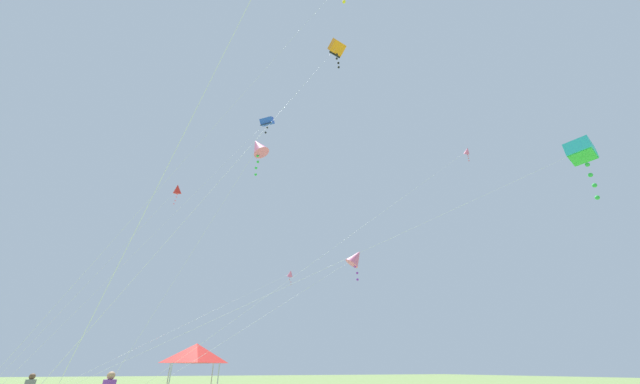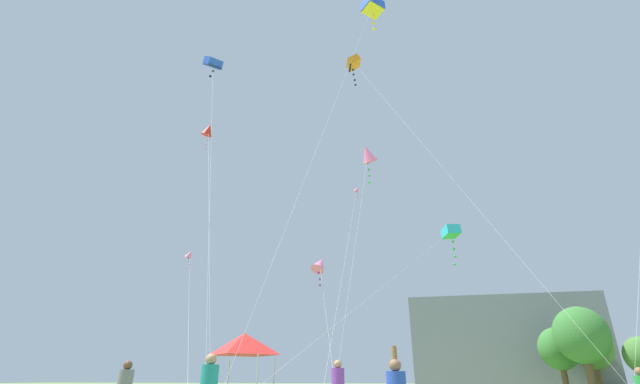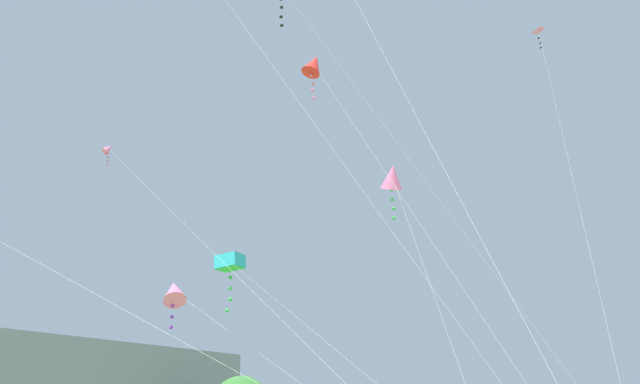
% 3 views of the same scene
% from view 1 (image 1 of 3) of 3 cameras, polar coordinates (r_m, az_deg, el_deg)
% --- Properties ---
extents(festival_tent, '(2.42, 2.42, 3.09)m').
position_cam_1_polar(festival_tent, '(20.89, -19.26, -23.18)').
color(festival_tent, '#B7B7BC').
rests_on(festival_tent, ground).
extents(kite_pink_diamond_0, '(9.38, 15.07, 9.35)m').
position_cam_1_polar(kite_pink_diamond_0, '(30.33, -4.89, -12.93)').
color(kite_pink_diamond_0, silver).
rests_on(kite_pink_diamond_0, ground).
extents(kite_pink_diamond_1, '(1.66, 22.79, 18.22)m').
position_cam_1_polar(kite_pink_diamond_1, '(31.31, 22.30, 5.96)').
color(kite_pink_diamond_1, silver).
rests_on(kite_pink_diamond_1, ground).
extents(kite_orange_box_2, '(9.62, 11.20, 22.93)m').
position_cam_1_polar(kite_orange_box_2, '(27.35, 2.71, 22.01)').
color(kite_orange_box_2, silver).
rests_on(kite_orange_box_2, ground).
extents(kite_red_diamond_5, '(4.56, 5.93, 12.68)m').
position_cam_1_polar(kite_red_diamond_5, '(24.65, -21.89, 0.37)').
color(kite_red_diamond_5, silver).
rests_on(kite_red_diamond_5, ground).
extents(kite_pink_diamond_6, '(4.09, 13.21, 8.96)m').
position_cam_1_polar(kite_pink_diamond_6, '(22.90, 5.74, -10.42)').
color(kite_pink_diamond_6, silver).
rests_on(kite_pink_diamond_6, ground).
extents(kite_cyan_box_7, '(9.85, 26.26, 13.30)m').
position_cam_1_polar(kite_cyan_box_7, '(24.72, 36.24, 5.15)').
color(kite_cyan_box_7, silver).
rests_on(kite_cyan_box_7, ground).
extents(kite_pink_diamond_8, '(1.66, 5.48, 12.60)m').
position_cam_1_polar(kite_pink_diamond_8, '(18.34, -9.86, 7.11)').
color(kite_pink_diamond_8, silver).
rests_on(kite_pink_diamond_8, ground).
extents(kite_blue_box_9, '(8.50, 12.46, 22.87)m').
position_cam_1_polar(kite_blue_box_9, '(33.64, -8.49, 11.04)').
color(kite_blue_box_9, silver).
rests_on(kite_blue_box_9, ground).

